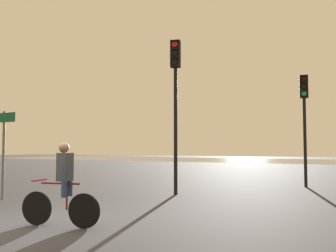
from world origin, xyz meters
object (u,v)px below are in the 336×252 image
object	(u,v)px
traffic_light_center	(175,88)
direction_sign_post	(3,142)
traffic_light_far_right	(304,109)
cyclist	(63,184)

from	to	relation	value
traffic_light_center	direction_sign_post	size ratio (longest dim) A/B	1.95
traffic_light_far_right	direction_sign_post	size ratio (longest dim) A/B	1.68
cyclist	direction_sign_post	bearing A→B (deg)	54.20
traffic_light_far_right	cyclist	bearing A→B (deg)	64.00
traffic_light_center	cyclist	world-z (taller)	traffic_light_center
traffic_light_far_right	cyclist	world-z (taller)	traffic_light_far_right
direction_sign_post	cyclist	size ratio (longest dim) A/B	1.53
direction_sign_post	cyclist	distance (m)	4.85
cyclist	traffic_light_center	bearing A→B (deg)	-7.36
traffic_light_center	direction_sign_post	xyz separation A→B (m)	(-4.11, -3.28, -1.79)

